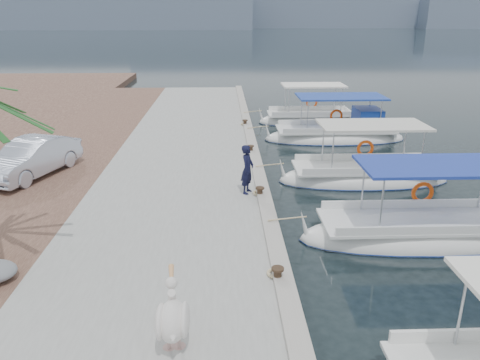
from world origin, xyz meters
The scene contains 13 objects.
ground centered at (0.00, 0.00, 0.00)m, with size 400.00×400.00×0.00m, color black.
concrete_quay centered at (-3.00, 5.00, 0.25)m, with size 6.00×40.00×0.50m, color gray.
quay_curb centered at (-0.22, 5.00, 0.56)m, with size 0.44×40.00×0.12m, color #A19A8E.
cobblestone_strip centered at (-8.00, 5.00, 0.25)m, with size 4.00×40.00×0.50m, color brown.
distant_hills centered at (29.61, 201.49, 7.61)m, with size 330.00×60.00×18.00m.
fishing_caique_b centered at (4.15, -0.65, 0.12)m, with size 7.13×2.26×2.83m.
fishing_caique_c centered at (3.84, 4.22, 0.12)m, with size 6.51×2.25×2.83m.
fishing_caique_d centered at (4.25, 10.38, 0.19)m, with size 7.11×2.46×2.83m.
fishing_caique_e centered at (3.54, 14.29, 0.13)m, with size 5.90×2.17×2.83m.
mooring_bollards centered at (-0.35, 1.50, 0.69)m, with size 0.28×20.28×0.33m.
pelican centered at (-2.42, -5.60, 1.11)m, with size 0.60×1.53×1.18m.
fisherman centered at (-0.73, 1.89, 1.31)m, with size 0.59×0.39×1.61m, color black.
parked_car centered at (-8.38, 3.91, 1.17)m, with size 1.42×4.06×1.34m, color silver.
Camera 1 is at (-1.51, -12.42, 6.07)m, focal length 35.00 mm.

